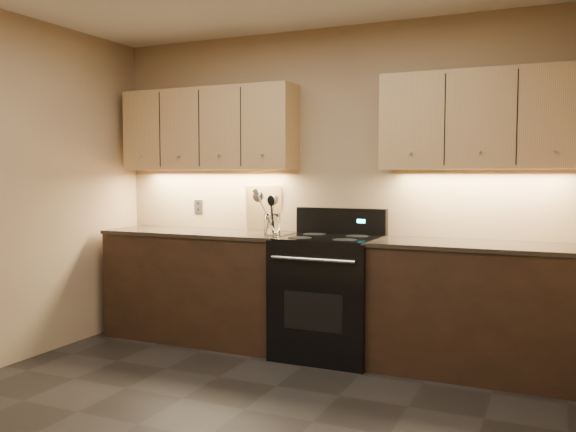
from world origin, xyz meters
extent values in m
cube|color=tan|center=(0.00, 2.00, 1.30)|extent=(4.00, 0.04, 2.60)
cube|color=black|center=(-1.10, 1.70, 0.45)|extent=(1.60, 0.60, 0.90)
cube|color=#382E23|center=(-1.10, 1.70, 0.92)|extent=(1.62, 0.62, 0.03)
cube|color=black|center=(1.18, 1.70, 0.45)|extent=(1.44, 0.60, 0.90)
cube|color=#382E23|center=(1.18, 1.70, 0.92)|extent=(1.46, 0.62, 0.03)
cube|color=black|center=(0.08, 1.68, 0.46)|extent=(0.76, 0.65, 0.92)
cube|color=black|center=(0.08, 1.68, 0.93)|extent=(0.70, 0.60, 0.01)
cube|color=black|center=(0.08, 1.96, 1.03)|extent=(0.76, 0.07, 0.22)
cube|color=#19E5F2|center=(0.26, 1.92, 1.04)|extent=(0.06, 0.00, 0.03)
cylinder|color=silver|center=(0.08, 1.34, 0.80)|extent=(0.65, 0.02, 0.02)
cube|color=black|center=(0.08, 1.35, 0.41)|extent=(0.46, 0.00, 0.28)
cylinder|color=black|center=(-0.10, 1.53, 0.93)|extent=(0.18, 0.18, 0.00)
cylinder|color=black|center=(0.26, 1.53, 0.93)|extent=(0.18, 0.18, 0.00)
cylinder|color=black|center=(-0.10, 1.82, 0.93)|extent=(0.18, 0.18, 0.00)
cylinder|color=black|center=(0.26, 1.82, 0.93)|extent=(0.18, 0.18, 0.00)
cube|color=tan|center=(-1.10, 1.85, 1.80)|extent=(1.60, 0.30, 0.70)
cube|color=tan|center=(1.18, 1.85, 1.80)|extent=(1.44, 0.30, 0.70)
cube|color=#B2B5BA|center=(-1.30, 1.99, 1.12)|extent=(0.08, 0.01, 0.12)
cylinder|color=white|center=(-0.42, 1.71, 1.01)|extent=(0.16, 0.16, 0.16)
cylinder|color=white|center=(-0.42, 1.71, 0.94)|extent=(0.13, 0.13, 0.02)
cube|color=tan|center=(-0.62, 1.96, 1.13)|extent=(0.32, 0.16, 0.39)
camera|label=1|loc=(1.70, -2.71, 1.42)|focal=38.00mm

